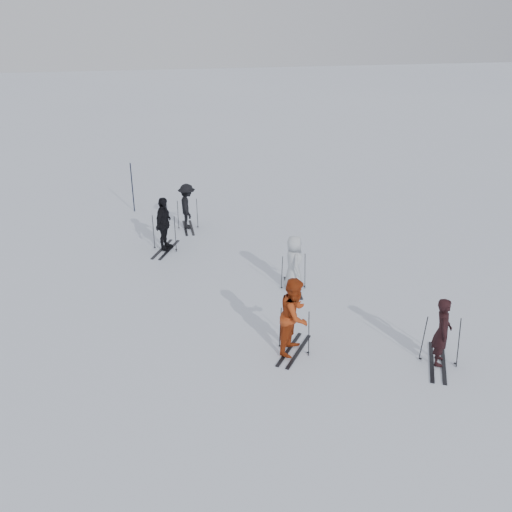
{
  "coord_description": "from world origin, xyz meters",
  "views": [
    {
      "loc": [
        -2.88,
        -13.93,
        7.86
      ],
      "look_at": [
        0.0,
        1.0,
        1.0
      ],
      "focal_mm": 40.0,
      "sensor_mm": 36.0,
      "label": 1
    }
  ],
  "objects_px": {
    "skier_near_dark": "(442,332)",
    "piste_marker": "(132,188)",
    "skier_grey": "(294,263)",
    "skier_red": "(295,317)",
    "skier_uphill_far": "(187,207)",
    "skier_uphill_left": "(164,225)"
  },
  "relations": [
    {
      "from": "skier_uphill_far",
      "to": "skier_red",
      "type": "bearing_deg",
      "value": -168.27
    },
    {
      "from": "skier_grey",
      "to": "piste_marker",
      "type": "xyz_separation_m",
      "value": [
        -4.65,
        7.79,
        0.18
      ]
    },
    {
      "from": "skier_uphill_far",
      "to": "skier_uphill_left",
      "type": "bearing_deg",
      "value": 153.11
    },
    {
      "from": "skier_red",
      "to": "piste_marker",
      "type": "xyz_separation_m",
      "value": [
        -3.85,
        11.02,
        0.03
      ]
    },
    {
      "from": "skier_uphill_left",
      "to": "piste_marker",
      "type": "distance_m",
      "value": 4.32
    },
    {
      "from": "skier_red",
      "to": "skier_uphill_far",
      "type": "relative_size",
      "value": 1.15
    },
    {
      "from": "piste_marker",
      "to": "skier_grey",
      "type": "bearing_deg",
      "value": -59.15
    },
    {
      "from": "skier_near_dark",
      "to": "skier_uphill_far",
      "type": "xyz_separation_m",
      "value": [
        -5.08,
        9.85,
        0.0
      ]
    },
    {
      "from": "skier_red",
      "to": "skier_uphill_far",
      "type": "height_order",
      "value": "skier_red"
    },
    {
      "from": "skier_red",
      "to": "skier_uphill_left",
      "type": "xyz_separation_m",
      "value": [
        -2.8,
        6.83,
        -0.04
      ]
    },
    {
      "from": "skier_grey",
      "to": "piste_marker",
      "type": "relative_size",
      "value": 0.82
    },
    {
      "from": "skier_near_dark",
      "to": "skier_uphill_far",
      "type": "distance_m",
      "value": 11.08
    },
    {
      "from": "piste_marker",
      "to": "skier_near_dark",
      "type": "bearing_deg",
      "value": -59.81
    },
    {
      "from": "skier_grey",
      "to": "piste_marker",
      "type": "height_order",
      "value": "piste_marker"
    },
    {
      "from": "skier_uphill_far",
      "to": "piste_marker",
      "type": "distance_m",
      "value": 3.05
    },
    {
      "from": "skier_near_dark",
      "to": "piste_marker",
      "type": "relative_size",
      "value": 0.84
    },
    {
      "from": "skier_red",
      "to": "piste_marker",
      "type": "bearing_deg",
      "value": 54.03
    },
    {
      "from": "skier_grey",
      "to": "skier_red",
      "type": "bearing_deg",
      "value": 169.9
    },
    {
      "from": "skier_uphill_far",
      "to": "piste_marker",
      "type": "relative_size",
      "value": 0.84
    },
    {
      "from": "skier_grey",
      "to": "piste_marker",
      "type": "bearing_deg",
      "value": 34.74
    },
    {
      "from": "skier_uphill_left",
      "to": "skier_grey",
      "type": "bearing_deg",
      "value": -110.09
    },
    {
      "from": "piste_marker",
      "to": "skier_uphill_far",
      "type": "bearing_deg",
      "value": -49.16
    }
  ]
}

